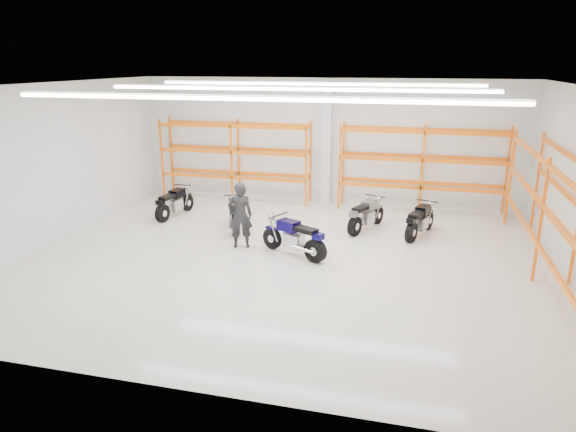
% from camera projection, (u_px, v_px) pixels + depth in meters
% --- Properties ---
extents(ground, '(14.00, 14.00, 0.00)m').
position_uv_depth(ground, '(288.00, 258.00, 13.77)').
color(ground, beige).
rests_on(ground, ground).
extents(room_shell, '(14.02, 12.02, 4.51)m').
position_uv_depth(room_shell, '(288.00, 135.00, 12.84)').
color(room_shell, white).
rests_on(room_shell, ground).
extents(motorcycle_main, '(1.99, 1.13, 1.06)m').
position_uv_depth(motorcycle_main, '(296.00, 239.00, 13.76)').
color(motorcycle_main, black).
rests_on(motorcycle_main, ground).
extents(motorcycle_back_a, '(0.74, 2.03, 1.00)m').
position_uv_depth(motorcycle_back_a, '(173.00, 204.00, 17.25)').
color(motorcycle_back_a, black).
rests_on(motorcycle_back_a, ground).
extents(motorcycle_back_b, '(1.04, 2.04, 1.08)m').
position_uv_depth(motorcycle_back_b, '(235.00, 215.00, 15.81)').
color(motorcycle_back_b, black).
rests_on(motorcycle_back_b, ground).
extents(motorcycle_back_c, '(1.01, 1.94, 1.01)m').
position_uv_depth(motorcycle_back_c, '(365.00, 216.00, 15.88)').
color(motorcycle_back_c, black).
rests_on(motorcycle_back_c, ground).
extents(motorcycle_back_d, '(0.95, 1.95, 1.00)m').
position_uv_depth(motorcycle_back_d, '(419.00, 222.00, 15.32)').
color(motorcycle_back_d, black).
rests_on(motorcycle_back_d, ground).
extents(standing_man, '(0.79, 0.65, 1.87)m').
position_uv_depth(standing_man, '(240.00, 215.00, 14.32)').
color(standing_man, black).
rests_on(standing_man, ground).
extents(structural_column, '(0.32, 0.32, 4.50)m').
position_uv_depth(structural_column, '(327.00, 142.00, 18.52)').
color(structural_column, white).
rests_on(structural_column, ground).
extents(pallet_racking_back_left, '(5.67, 0.87, 3.00)m').
position_uv_depth(pallet_racking_back_left, '(235.00, 153.00, 19.12)').
color(pallet_racking_back_left, '#FF5D10').
rests_on(pallet_racking_back_left, ground).
extents(pallet_racking_back_right, '(5.67, 0.87, 3.00)m').
position_uv_depth(pallet_racking_back_right, '(423.00, 161.00, 17.55)').
color(pallet_racking_back_right, '#FF5D10').
rests_on(pallet_racking_back_right, ground).
extents(pallet_racking_side, '(0.87, 9.07, 3.00)m').
position_uv_depth(pallet_racking_side, '(562.00, 209.00, 11.74)').
color(pallet_racking_side, '#FF5D10').
rests_on(pallet_racking_side, ground).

